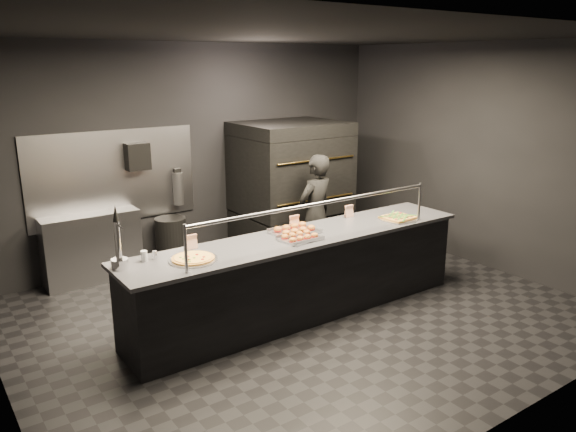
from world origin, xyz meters
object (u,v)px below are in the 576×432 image
(towel_dispenser, at_px, (137,156))
(beer_tap, at_px, (119,251))
(service_counter, at_px, (302,275))
(worker, at_px, (315,214))
(trash_bin, at_px, (171,243))
(fire_extinguisher, at_px, (178,188))
(pizza_oven, at_px, (291,187))
(slider_tray_a, at_px, (300,237))
(round_pizza, at_px, (193,259))
(square_pizza, at_px, (398,218))
(prep_shelf, at_px, (92,248))
(slider_tray_b, at_px, (295,230))

(towel_dispenser, xyz_separation_m, beer_tap, (-1.05, -2.24, -0.46))
(service_counter, bearing_deg, worker, 46.05)
(service_counter, relative_size, trash_bin, 5.84)
(fire_extinguisher, xyz_separation_m, trash_bin, (-0.22, -0.18, -0.71))
(pizza_oven, height_order, slider_tray_a, pizza_oven)
(towel_dispenser, xyz_separation_m, round_pizza, (-0.41, -2.43, -0.61))
(service_counter, xyz_separation_m, slider_tray_a, (-0.10, -0.10, 0.48))
(pizza_oven, xyz_separation_m, worker, (-0.23, -0.89, -0.17))
(beer_tap, bearing_deg, pizza_oven, 29.05)
(round_pizza, relative_size, square_pizza, 1.04)
(prep_shelf, height_order, trash_bin, prep_shelf)
(prep_shelf, distance_m, slider_tray_b, 2.75)
(beer_tap, bearing_deg, round_pizza, -16.36)
(beer_tap, xyz_separation_m, square_pizza, (3.28, -0.29, -0.15))
(round_pizza, distance_m, worker, 2.51)
(service_counter, xyz_separation_m, towel_dispenser, (-0.90, 2.39, 1.09))
(service_counter, relative_size, towel_dispenser, 11.71)
(towel_dispenser, distance_m, slider_tray_a, 2.68)
(round_pizza, bearing_deg, prep_shelf, 96.99)
(prep_shelf, height_order, worker, worker)
(service_counter, distance_m, slider_tray_a, 0.50)
(pizza_oven, bearing_deg, prep_shelf, 171.46)
(slider_tray_b, distance_m, trash_bin, 2.24)
(pizza_oven, height_order, prep_shelf, pizza_oven)
(service_counter, xyz_separation_m, fire_extinguisher, (-0.35, 2.40, 0.60))
(round_pizza, xyz_separation_m, slider_tray_a, (1.21, -0.06, 0.01))
(slider_tray_a, bearing_deg, pizza_oven, 56.94)
(slider_tray_a, xyz_separation_m, square_pizza, (1.43, -0.04, -0.01))
(pizza_oven, height_order, fire_extinguisher, pizza_oven)
(towel_dispenser, distance_m, fire_extinguisher, 0.74)
(towel_dispenser, bearing_deg, trash_bin, -27.24)
(round_pizza, height_order, slider_tray_a, slider_tray_a)
(square_pizza, bearing_deg, beer_tap, 174.98)
(prep_shelf, xyz_separation_m, towel_dispenser, (0.70, 0.07, 1.10))
(prep_shelf, bearing_deg, beer_tap, -99.16)
(fire_extinguisher, xyz_separation_m, slider_tray_b, (0.35, -2.26, -0.11))
(round_pizza, distance_m, slider_tray_b, 1.32)
(prep_shelf, xyz_separation_m, round_pizza, (0.29, -2.36, 0.49))
(pizza_oven, height_order, slider_tray_b, pizza_oven)
(trash_bin, bearing_deg, pizza_oven, -10.26)
(towel_dispenser, bearing_deg, beer_tap, -115.12)
(pizza_oven, relative_size, square_pizza, 4.22)
(prep_shelf, relative_size, worker, 0.76)
(beer_tap, xyz_separation_m, trash_bin, (1.38, 2.07, -0.74))
(square_pizza, bearing_deg, slider_tray_a, 178.42)
(pizza_oven, height_order, trash_bin, pizza_oven)
(prep_shelf, height_order, fire_extinguisher, fire_extinguisher)
(service_counter, xyz_separation_m, worker, (0.97, 1.01, 0.33))
(pizza_oven, relative_size, trash_bin, 2.72)
(service_counter, relative_size, round_pizza, 8.73)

